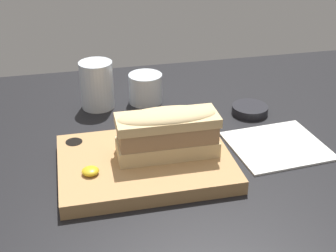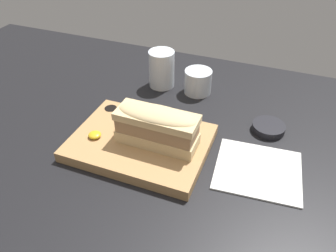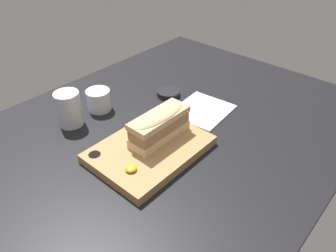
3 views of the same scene
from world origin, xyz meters
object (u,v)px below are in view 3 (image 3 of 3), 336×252
serving_board (149,149)px  sandwich (159,124)px  condiment_dish (168,93)px  water_glass (69,111)px  napkin (202,110)px  wine_glass (99,100)px

serving_board → sandwich: sandwich is taller
sandwich → condiment_dish: bearing=36.5°
water_glass → condiment_dish: water_glass is taller
water_glass → condiment_dish: (31.47, -10.37, -3.64)cm
napkin → condiment_dish: size_ratio=2.39×
wine_glass → napkin: 32.46cm
serving_board → water_glass: (-5.65, 26.62, 3.27)cm
serving_board → napkin: size_ratio=1.60×
serving_board → sandwich: 7.11cm
water_glass → napkin: size_ratio=0.56×
sandwich → napkin: bearing=4.7°
wine_glass → sandwich: bearing=-92.0°
sandwich → water_glass: (-9.74, 26.47, -2.54)cm
wine_glass → condiment_dish: 23.41cm
serving_board → condiment_dish: size_ratio=3.84×
wine_glass → water_glass: bearing=-179.4°
water_glass → wine_glass: water_glass is taller
water_glass → condiment_dish: 33.33cm
wine_glass → napkin: (20.72, -24.81, -2.95)cm
serving_board → condiment_dish: bearing=32.2°
serving_board → water_glass: bearing=102.0°
serving_board → napkin: serving_board is taller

